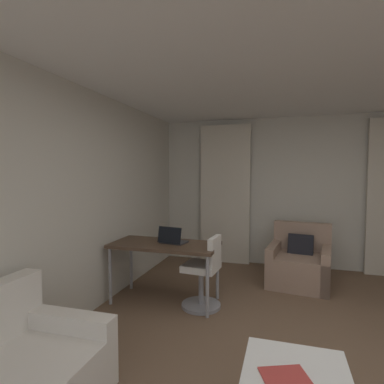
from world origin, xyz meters
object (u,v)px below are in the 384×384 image
(desk_chair, at_px, (204,276))
(laptop, at_px, (172,240))
(armchair, at_px, (300,265))
(desk, at_px, (165,248))
(magazine_open, at_px, (285,376))

(desk_chair, bearing_deg, laptop, 172.39)
(armchair, height_order, desk, armchair)
(armchair, xyz_separation_m, desk_chair, (-1.15, -1.18, 0.10))
(desk, height_order, magazine_open, desk)
(desk, relative_size, laptop, 3.78)
(desk, bearing_deg, magazine_open, -49.18)
(armchair, xyz_separation_m, desk, (-1.67, -1.15, 0.40))
(desk, relative_size, desk_chair, 1.53)
(armchair, relative_size, magazine_open, 2.84)
(magazine_open, bearing_deg, desk, 130.82)
(desk, xyz_separation_m, laptop, (0.09, 0.03, 0.11))
(desk_chair, relative_size, magazine_open, 2.63)
(armchair, bearing_deg, laptop, -144.54)
(desk, relative_size, magazine_open, 4.02)
(desk_chair, bearing_deg, armchair, 45.88)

